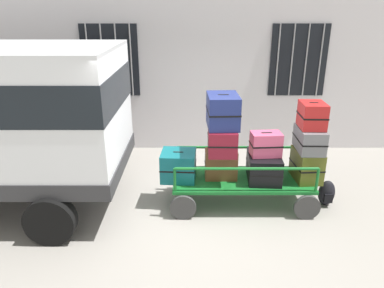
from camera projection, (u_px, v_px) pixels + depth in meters
The scene contains 14 objects.
ground_plane at pixel (195, 210), 5.84m from camera, with size 40.00×40.00×0.00m, color gray.
building_wall at pixel (194, 36), 7.66m from camera, with size 12.00×0.38×5.00m.
luggage_cart at pixel (241, 183), 5.95m from camera, with size 2.30×1.05×0.45m.
cart_railing at pixel (242, 160), 5.80m from camera, with size 2.19×0.92×0.40m.
suitcase_left_bottom at pixel (178, 165), 5.83m from camera, with size 0.58×0.56×0.47m.
suitcase_midleft_bottom at pixel (220, 164), 5.85m from camera, with size 0.53×0.30×0.49m.
suitcase_midleft_middle at pixel (221, 140), 5.63m from camera, with size 0.46×0.67×0.41m.
suitcase_midleft_top at pixel (222, 111), 5.51m from camera, with size 0.50×0.65×0.51m.
suitcase_center_bottom at pixel (263, 167), 5.84m from camera, with size 0.56×0.75×0.43m.
suitcase_center_middle at pixel (265, 144), 5.67m from camera, with size 0.49×0.35×0.38m.
suitcase_midright_bottom at pixel (306, 165), 5.82m from camera, with size 0.43×0.60×0.50m.
suitcase_midright_middle at pixel (308, 139), 5.68m from camera, with size 0.40×0.64×0.37m.
suitcase_midright_top at pixel (311, 115), 5.55m from camera, with size 0.39×0.48×0.40m.
backpack at pixel (326, 193), 5.94m from camera, with size 0.27×0.22×0.44m.
Camera 1 is at (-0.06, -5.07, 3.10)m, focal length 33.87 mm.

